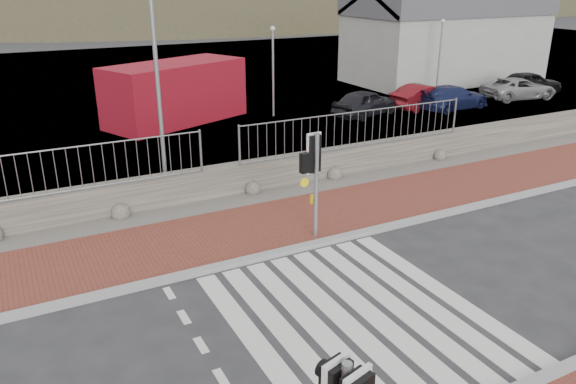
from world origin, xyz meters
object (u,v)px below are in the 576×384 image
traffic_signal_far (315,164)px  shipping_container (176,93)px  car_c (452,97)px  car_a (365,103)px  car_b (424,96)px  car_e (529,83)px  streetlight (159,59)px  car_d (519,88)px

traffic_signal_far → shipping_container: bearing=-96.5°
shipping_container → car_c: 13.49m
traffic_signal_far → car_a: (8.86, 10.53, -1.36)m
car_b → car_e: size_ratio=0.99×
shipping_container → car_a: bearing=-43.3°
car_e → streetlight: bearing=114.4°
car_b → car_a: bearing=83.4°
traffic_signal_far → car_c: size_ratio=0.67×
traffic_signal_far → shipping_container: traffic_signal_far is taller
streetlight → car_b: bearing=-1.2°
car_b → car_e: (7.78, 0.26, 0.02)m
streetlight → car_c: streetlight is taller
car_c → traffic_signal_far: bearing=119.9°
streetlight → shipping_container: size_ratio=1.13×
streetlight → car_c: size_ratio=1.74×
traffic_signal_far → car_a: 13.83m
streetlight → car_b: (14.72, 5.71, -3.43)m
car_d → car_e: size_ratio=1.09×
car_a → car_b: size_ratio=1.00×
traffic_signal_far → car_a: bearing=-133.9°
car_a → car_d: bearing=-111.1°
car_a → car_e: 11.32m
car_a → car_c: 4.75m
shipping_container → car_b: size_ratio=1.72×
car_a → traffic_signal_far: bearing=122.0°
car_d → car_e: (1.65, 0.75, 0.07)m
traffic_signal_far → car_e: traffic_signal_far is taller
car_b → car_c: size_ratio=0.90×
shipping_container → car_a: shipping_container is taller
car_a → car_b: car_a is taller
car_c → car_d: 4.99m
streetlight → car_d: (20.84, 5.22, -3.47)m
car_a → car_c: bearing=-117.8°
car_a → car_e: car_e is taller
traffic_signal_far → car_e: bearing=-155.8°
shipping_container → car_a: (8.24, -3.04, -0.70)m
car_d → car_a: bearing=95.3°
shipping_container → car_b: 12.20m
car_a → car_d: size_ratio=0.91×
streetlight → car_a: 13.03m
streetlight → car_d: size_ratio=1.76×
car_c → streetlight: bearing=101.6°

